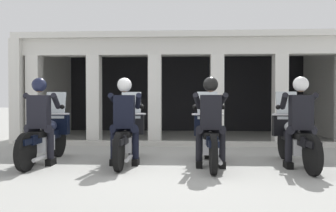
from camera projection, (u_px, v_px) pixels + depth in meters
The scene contains 11 objects.
ground_plane at pixel (173, 142), 8.99m from camera, with size 80.00×80.00×0.00m, color #999993.
station_building at pixel (185, 79), 10.83m from camera, with size 9.49×4.30×3.00m.
kerb_strip at pixel (186, 144), 8.29m from camera, with size 8.99×0.24×0.12m, color #B7B5AD.
motorcycle_far_left at pixel (47, 136), 6.15m from camera, with size 0.62×2.04×1.35m.
police_officer_far_left at pixel (40, 113), 5.86m from camera, with size 0.63×0.61×1.58m.
motorcycle_center_left at pixel (128, 136), 6.15m from camera, with size 0.62×2.04×1.35m.
police_officer_center_left at pixel (125, 113), 5.86m from camera, with size 0.63×0.61×1.58m.
motorcycle_center_right at pixel (209, 137), 5.93m from camera, with size 0.62×2.04×1.35m.
police_officer_center_right at pixel (211, 114), 5.64m from camera, with size 0.63×0.61×1.58m.
motorcycle_far_right at pixel (294, 138), 5.86m from camera, with size 0.62×2.04×1.35m.
police_officer_far_right at pixel (300, 114), 5.56m from camera, with size 0.63×0.61×1.58m.
Camera 1 is at (0.30, -5.96, 1.18)m, focal length 34.56 mm.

